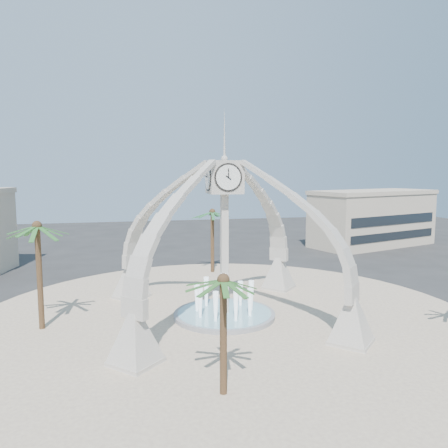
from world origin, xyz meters
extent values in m
plane|color=#282828|center=(0.00, 0.00, 0.00)|extent=(140.00, 140.00, 0.00)
cylinder|color=beige|center=(0.00, 0.00, 0.03)|extent=(40.00, 40.00, 0.06)
cube|color=beige|center=(0.00, 0.00, 4.90)|extent=(0.55, 0.55, 9.80)
cube|color=beige|center=(0.00, 0.00, 11.05)|extent=(2.50, 2.50, 2.50)
cone|color=beige|center=(0.00, 0.00, 14.30)|extent=(0.20, 0.20, 4.00)
cylinder|color=white|center=(0.00, -1.29, 11.05)|extent=(1.84, 0.04, 1.84)
pyramid|color=beige|center=(7.07, 7.07, 1.60)|extent=(3.80, 3.80, 3.20)
pyramid|color=beige|center=(-7.07, 7.07, 1.60)|extent=(3.80, 3.80, 3.20)
pyramid|color=beige|center=(-7.07, -7.07, 1.60)|extent=(3.80, 3.80, 3.20)
pyramid|color=beige|center=(7.07, -7.07, 1.60)|extent=(3.80, 3.80, 3.20)
cylinder|color=#9A9A9C|center=(0.00, 0.00, 0.20)|extent=(8.00, 8.00, 0.40)
cylinder|color=#86BCC8|center=(0.00, 0.00, 0.42)|extent=(7.40, 7.40, 0.04)
cone|color=white|center=(0.00, 0.00, 2.02)|extent=(0.60, 0.60, 3.20)
cube|color=#BCAA92|center=(30.00, 28.00, 4.00)|extent=(21.49, 13.79, 8.00)
cube|color=#BCAA92|center=(30.00, 28.00, 8.30)|extent=(21.87, 14.17, 0.60)
cylinder|color=brown|center=(-13.61, 0.40, 3.88)|extent=(0.41, 0.41, 7.76)
cylinder|color=brown|center=(2.12, 15.47, 3.55)|extent=(0.41, 0.41, 7.09)
cylinder|color=brown|center=(-2.72, -11.71, 3.10)|extent=(0.38, 0.38, 6.19)
camera|label=1|loc=(-7.42, -32.57, 11.48)|focal=35.00mm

